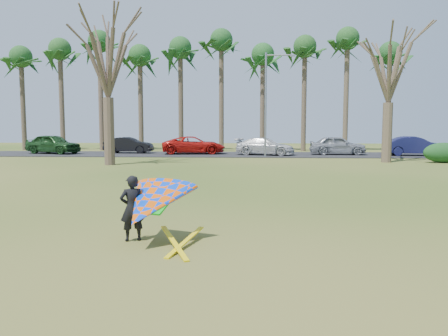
# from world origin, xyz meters

# --- Properties ---
(ground) EXTENTS (100.00, 100.00, 0.00)m
(ground) POSITION_xyz_m (0.00, 0.00, 0.00)
(ground) COLOR #20480F
(ground) RESTS_ON ground
(parking_strip) EXTENTS (46.00, 7.00, 0.06)m
(parking_strip) POSITION_xyz_m (0.00, 25.00, 0.03)
(parking_strip) COLOR black
(parking_strip) RESTS_ON ground
(palm_0) EXTENTS (4.84, 4.84, 10.84)m
(palm_0) POSITION_xyz_m (-22.00, 31.00, 9.17)
(palm_0) COLOR #4C3F2E
(palm_0) RESTS_ON ground
(palm_1) EXTENTS (4.84, 4.84, 11.54)m
(palm_1) POSITION_xyz_m (-18.00, 31.00, 9.85)
(palm_1) COLOR #453829
(palm_1) RESTS_ON ground
(palm_2) EXTENTS (4.84, 4.84, 12.24)m
(palm_2) POSITION_xyz_m (-14.00, 31.00, 10.52)
(palm_2) COLOR #4C3A2D
(palm_2) RESTS_ON ground
(palm_3) EXTENTS (4.84, 4.84, 10.84)m
(palm_3) POSITION_xyz_m (-10.00, 31.00, 9.17)
(palm_3) COLOR #46362A
(palm_3) RESTS_ON ground
(palm_4) EXTENTS (4.84, 4.84, 11.54)m
(palm_4) POSITION_xyz_m (-6.00, 31.00, 9.85)
(palm_4) COLOR #493C2B
(palm_4) RESTS_ON ground
(palm_5) EXTENTS (4.84, 4.84, 12.24)m
(palm_5) POSITION_xyz_m (-2.00, 31.00, 10.52)
(palm_5) COLOR #483C2B
(palm_5) RESTS_ON ground
(palm_6) EXTENTS (4.84, 4.84, 10.84)m
(palm_6) POSITION_xyz_m (2.00, 31.00, 9.17)
(palm_6) COLOR brown
(palm_6) RESTS_ON ground
(palm_7) EXTENTS (4.84, 4.84, 11.54)m
(palm_7) POSITION_xyz_m (6.00, 31.00, 9.85)
(palm_7) COLOR #4E402F
(palm_7) RESTS_ON ground
(palm_8) EXTENTS (4.84, 4.84, 12.24)m
(palm_8) POSITION_xyz_m (10.00, 31.00, 10.52)
(palm_8) COLOR brown
(palm_8) RESTS_ON ground
(palm_9) EXTENTS (4.84, 4.84, 10.84)m
(palm_9) POSITION_xyz_m (14.00, 31.00, 9.17)
(palm_9) COLOR brown
(palm_9) RESTS_ON ground
(bare_tree_left) EXTENTS (6.60, 6.60, 9.70)m
(bare_tree_left) POSITION_xyz_m (-8.00, 15.00, 6.92)
(bare_tree_left) COLOR #453629
(bare_tree_left) RESTS_ON ground
(bare_tree_right) EXTENTS (6.27, 6.27, 9.21)m
(bare_tree_right) POSITION_xyz_m (10.00, 18.00, 6.57)
(bare_tree_right) COLOR #4E3E2F
(bare_tree_right) RESTS_ON ground
(streetlight) EXTENTS (2.28, 0.18, 8.00)m
(streetlight) POSITION_xyz_m (2.16, 22.00, 4.46)
(streetlight) COLOR gray
(streetlight) RESTS_ON ground
(hedge_near) EXTENTS (2.69, 1.22, 1.35)m
(hedge_near) POSITION_xyz_m (13.68, 17.81, 0.67)
(hedge_near) COLOR #163E1A
(hedge_near) RESTS_ON ground
(car_0) EXTENTS (5.27, 3.44, 1.67)m
(car_0) POSITION_xyz_m (-16.18, 24.80, 0.89)
(car_0) COLOR #1B421A
(car_0) RESTS_ON parking_strip
(car_1) EXTENTS (4.28, 1.64, 1.39)m
(car_1) POSITION_xyz_m (-9.87, 25.96, 0.76)
(car_1) COLOR black
(car_1) RESTS_ON parking_strip
(car_2) EXTENTS (5.61, 3.06, 1.49)m
(car_2) POSITION_xyz_m (-4.00, 25.21, 0.81)
(car_2) COLOR #B9140E
(car_2) RESTS_ON parking_strip
(car_3) EXTENTS (5.18, 3.18, 1.40)m
(car_3) POSITION_xyz_m (2.07, 24.16, 0.76)
(car_3) COLOR silver
(car_3) RESTS_ON parking_strip
(car_4) EXTENTS (4.69, 2.08, 1.57)m
(car_4) POSITION_xyz_m (8.12, 24.96, 0.84)
(car_4) COLOR gray
(car_4) RESTS_ON parking_strip
(car_5) EXTENTS (4.81, 2.02, 1.54)m
(car_5) POSITION_xyz_m (14.04, 24.05, 0.83)
(car_5) COLOR #181A49
(car_5) RESTS_ON parking_strip
(kite_flyer) EXTENTS (2.13, 2.39, 2.02)m
(kite_flyer) POSITION_xyz_m (-1.24, -3.14, 0.84)
(kite_flyer) COLOR black
(kite_flyer) RESTS_ON ground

